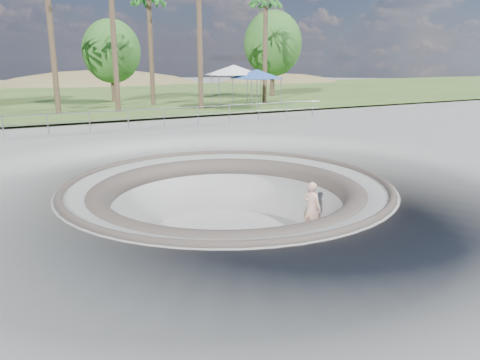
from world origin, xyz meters
The scene contains 12 objects.
ground centered at (0.00, 0.00, 0.00)m, with size 180.00×180.00×0.00m, color gray.
skate_bowl centered at (0.00, 0.00, -1.83)m, with size 14.00×14.00×4.10m.
grass_strip centered at (0.00, 34.00, 0.22)m, with size 180.00×36.00×0.12m.
distant_hills centered at (3.78, 57.17, -7.02)m, with size 103.20×45.00×28.60m.
safety_railing centered at (0.00, 12.00, 0.69)m, with size 25.00×0.06×1.03m.
skateboard centered at (2.65, -0.90, -1.84)m, with size 0.75×0.24×0.08m.
skater centered at (2.65, -0.90, -0.94)m, with size 0.64×0.42×1.77m, color #D9A38C.
canopy_white centered at (10.14, 19.60, 2.98)m, with size 5.92×5.92×3.08m.
canopy_blue centered at (11.21, 18.00, 2.71)m, with size 5.47×5.47×2.77m.
palm_f centered at (13.67, 20.94, 8.23)m, with size 2.60×2.60×9.37m.
bushy_tree_mid centered at (2.79, 27.24, 4.39)m, with size 4.72×4.29×6.81m.
bushy_tree_right centered at (17.85, 26.60, 5.18)m, with size 5.60×5.09×8.08m.
Camera 1 is at (-6.22, -12.80, 3.84)m, focal length 35.00 mm.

